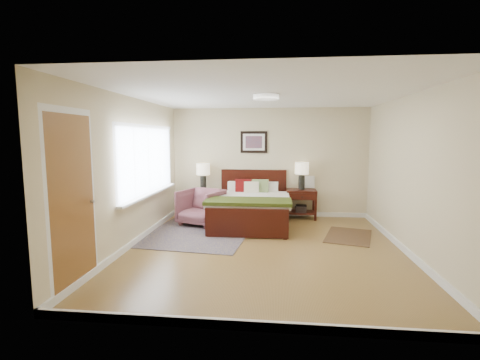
{
  "coord_description": "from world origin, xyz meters",
  "views": [
    {
      "loc": [
        0.18,
        -5.59,
        1.83
      ],
      "look_at": [
        -0.49,
        0.71,
        1.05
      ],
      "focal_mm": 26.0,
      "sensor_mm": 36.0,
      "label": 1
    }
  ],
  "objects_px": {
    "nightstand_left": "(203,195)",
    "armchair": "(201,207)",
    "lamp_left": "(203,172)",
    "lamp_right": "(302,171)",
    "rug_persian": "(202,230)",
    "nightstand_right": "(301,201)",
    "bed": "(251,202)"
  },
  "relations": [
    {
      "from": "lamp_right",
      "to": "rug_persian",
      "type": "height_order",
      "value": "lamp_right"
    },
    {
      "from": "lamp_left",
      "to": "lamp_right",
      "type": "xyz_separation_m",
      "value": [
        2.25,
        0.0,
        0.04
      ]
    },
    {
      "from": "nightstand_left",
      "to": "nightstand_right",
      "type": "distance_m",
      "value": 2.25
    },
    {
      "from": "lamp_left",
      "to": "lamp_right",
      "type": "height_order",
      "value": "lamp_right"
    },
    {
      "from": "lamp_right",
      "to": "bed",
      "type": "bearing_deg",
      "value": -145.9
    },
    {
      "from": "nightstand_left",
      "to": "armchair",
      "type": "relative_size",
      "value": 0.75
    },
    {
      "from": "nightstand_right",
      "to": "rug_persian",
      "type": "xyz_separation_m",
      "value": [
        -2.02,
        -1.26,
        -0.39
      ]
    },
    {
      "from": "bed",
      "to": "rug_persian",
      "type": "height_order",
      "value": "bed"
    },
    {
      "from": "lamp_right",
      "to": "armchair",
      "type": "bearing_deg",
      "value": -159.36
    },
    {
      "from": "nightstand_left",
      "to": "nightstand_right",
      "type": "relative_size",
      "value": 0.93
    },
    {
      "from": "lamp_right",
      "to": "armchair",
      "type": "xyz_separation_m",
      "value": [
        -2.14,
        -0.8,
        -0.7
      ]
    },
    {
      "from": "nightstand_left",
      "to": "rug_persian",
      "type": "bearing_deg",
      "value": -79.5
    },
    {
      "from": "nightstand_left",
      "to": "rug_persian",
      "type": "distance_m",
      "value": 1.36
    },
    {
      "from": "armchair",
      "to": "lamp_right",
      "type": "bearing_deg",
      "value": 41.02
    },
    {
      "from": "lamp_right",
      "to": "rug_persian",
      "type": "bearing_deg",
      "value": -147.85
    },
    {
      "from": "rug_persian",
      "to": "lamp_left",
      "type": "bearing_deg",
      "value": 106.46
    },
    {
      "from": "nightstand_right",
      "to": "lamp_right",
      "type": "bearing_deg",
      "value": 90.0
    },
    {
      "from": "bed",
      "to": "lamp_left",
      "type": "bearing_deg",
      "value": 147.37
    },
    {
      "from": "nightstand_right",
      "to": "rug_persian",
      "type": "bearing_deg",
      "value": -148.14
    },
    {
      "from": "rug_persian",
      "to": "nightstand_right",
      "type": "bearing_deg",
      "value": 37.98
    },
    {
      "from": "bed",
      "to": "nightstand_left",
      "type": "relative_size",
      "value": 3.21
    },
    {
      "from": "nightstand_right",
      "to": "lamp_right",
      "type": "xyz_separation_m",
      "value": [
        0.0,
        0.01,
        0.68
      ]
    },
    {
      "from": "nightstand_left",
      "to": "nightstand_right",
      "type": "height_order",
      "value": "nightstand_right"
    },
    {
      "from": "bed",
      "to": "nightstand_left",
      "type": "height_order",
      "value": "bed"
    },
    {
      "from": "bed",
      "to": "nightstand_right",
      "type": "distance_m",
      "value": 1.32
    },
    {
      "from": "nightstand_right",
      "to": "lamp_left",
      "type": "xyz_separation_m",
      "value": [
        -2.25,
        0.01,
        0.64
      ]
    },
    {
      "from": "nightstand_left",
      "to": "lamp_left",
      "type": "height_order",
      "value": "lamp_left"
    },
    {
      "from": "armchair",
      "to": "rug_persian",
      "type": "bearing_deg",
      "value": -55.85
    },
    {
      "from": "nightstand_left",
      "to": "bed",
      "type": "bearing_deg",
      "value": -31.87
    },
    {
      "from": "bed",
      "to": "lamp_left",
      "type": "relative_size",
      "value": 3.24
    },
    {
      "from": "nightstand_left",
      "to": "armchair",
      "type": "distance_m",
      "value": 0.8
    },
    {
      "from": "nightstand_right",
      "to": "armchair",
      "type": "distance_m",
      "value": 2.28
    }
  ]
}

